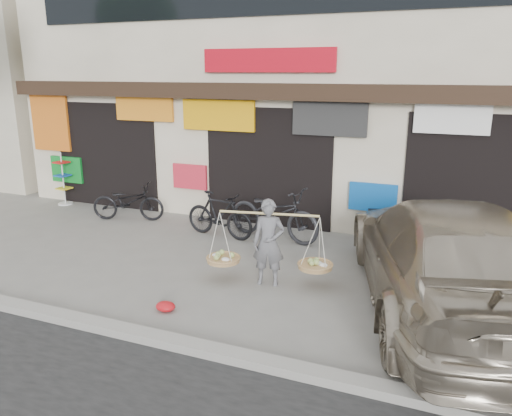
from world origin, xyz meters
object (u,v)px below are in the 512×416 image
at_px(bike_0, 128,202).
at_px(bike_2, 274,213).
at_px(bike_1, 219,215).
at_px(display_rack, 64,184).
at_px(street_vendor, 269,246).
at_px(suv, 447,256).

xyz_separation_m(bike_0, bike_2, (3.72, -0.01, 0.12)).
height_order(bike_1, display_rack, display_rack).
relative_size(street_vendor, display_rack, 1.48).
relative_size(bike_0, display_rack, 1.22).
bearing_deg(display_rack, street_vendor, -22.18).
bearing_deg(bike_0, suv, -123.69).
relative_size(street_vendor, bike_0, 1.21).
bearing_deg(bike_0, street_vendor, -134.31).
height_order(bike_0, suv, suv).
height_order(bike_2, suv, suv).
relative_size(bike_2, suv, 0.35).
distance_m(bike_1, suv, 4.96).
bearing_deg(bike_1, bike_2, -65.55).
relative_size(bike_0, suv, 0.28).
distance_m(street_vendor, bike_1, 2.68).
bearing_deg(street_vendor, bike_2, 96.85).
xyz_separation_m(street_vendor, bike_2, (-0.73, 2.24, -0.10)).
xyz_separation_m(street_vendor, suv, (2.76, 0.15, 0.18)).
bearing_deg(bike_1, street_vendor, -127.28).
bearing_deg(bike_0, bike_1, -114.59).
xyz_separation_m(bike_1, display_rack, (-5.07, 0.90, 0.07)).
xyz_separation_m(bike_2, suv, (3.49, -2.09, 0.28)).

